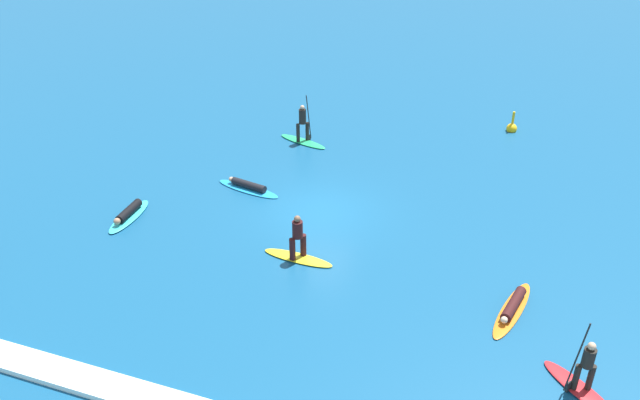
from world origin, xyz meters
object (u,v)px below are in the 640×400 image
object	(u,v)px
surfer_on_green_board	(303,132)
marker_buoy	(512,128)
surfer_on_teal_board	(129,214)
surfer_on_yellow_board	(298,246)
surfer_on_red_board	(583,378)
surfer_on_orange_board	(513,307)
surfer_on_blue_board	(248,187)

from	to	relation	value
surfer_on_green_board	marker_buoy	world-z (taller)	surfer_on_green_board
surfer_on_teal_board	surfer_on_yellow_board	bearing A→B (deg)	83.82
surfer_on_green_board	marker_buoy	xyz separation A→B (m)	(9.13, 4.68, -0.38)
surfer_on_teal_board	surfer_on_red_board	distance (m)	16.53
surfer_on_green_board	surfer_on_orange_board	bearing A→B (deg)	-24.00
surfer_on_yellow_board	marker_buoy	world-z (taller)	surfer_on_yellow_board
surfer_on_orange_board	surfer_on_teal_board	bearing A→B (deg)	-80.72
surfer_on_red_board	marker_buoy	bearing A→B (deg)	-38.14
surfer_on_teal_board	surfer_on_blue_board	bearing A→B (deg)	134.06
surfer_on_blue_board	surfer_on_green_board	bearing A→B (deg)	-83.67
surfer_on_green_board	surfer_on_yellow_board	bearing A→B (deg)	-51.98
surfer_on_green_board	surfer_on_blue_board	bearing A→B (deg)	-76.97
surfer_on_red_board	marker_buoy	world-z (taller)	surfer_on_red_board
surfer_on_red_board	marker_buoy	distance (m)	17.18
marker_buoy	surfer_on_yellow_board	bearing A→B (deg)	-113.10
surfer_on_blue_board	surfer_on_orange_board	distance (m)	11.72
surfer_on_orange_board	surfer_on_yellow_board	bearing A→B (deg)	-80.70
surfer_on_orange_board	surfer_on_green_board	bearing A→B (deg)	-119.68
surfer_on_orange_board	marker_buoy	bearing A→B (deg)	-162.32
surfer_on_yellow_board	surfer_on_teal_board	size ratio (longest dim) A/B	0.98
surfer_on_yellow_board	surfer_on_green_board	size ratio (longest dim) A/B	0.96
surfer_on_blue_board	marker_buoy	xyz separation A→B (m)	(9.58, 9.79, 0.03)
surfer_on_blue_board	surfer_on_yellow_board	xyz separation A→B (m)	(3.73, -3.94, 0.38)
surfer_on_blue_board	surfer_on_red_board	size ratio (longest dim) A/B	1.36
surfer_on_blue_board	marker_buoy	world-z (taller)	marker_buoy
surfer_on_red_board	marker_buoy	size ratio (longest dim) A/B	1.96
surfer_on_blue_board	surfer_on_red_board	world-z (taller)	surfer_on_red_board
surfer_on_orange_board	marker_buoy	distance (m)	14.17
surfer_on_orange_board	surfer_on_blue_board	bearing A→B (deg)	-99.25
surfer_on_teal_board	surfer_on_red_board	size ratio (longest dim) A/B	1.18
surfer_on_yellow_board	surfer_on_red_board	bearing A→B (deg)	-15.29
surfer_on_red_board	surfer_on_yellow_board	bearing A→B (deg)	21.90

